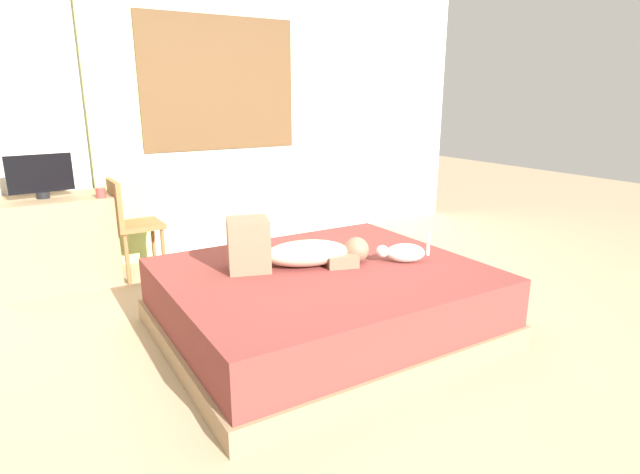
% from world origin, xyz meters
% --- Properties ---
extents(ground_plane, '(16.00, 16.00, 0.00)m').
position_xyz_m(ground_plane, '(0.00, 0.00, 0.00)').
color(ground_plane, tan).
extents(back_wall_with_window, '(6.40, 0.14, 2.90)m').
position_xyz_m(back_wall_with_window, '(0.01, 2.51, 1.46)').
color(back_wall_with_window, silver).
rests_on(back_wall_with_window, ground).
extents(bed, '(2.02, 1.73, 0.45)m').
position_xyz_m(bed, '(0.04, 0.19, 0.22)').
color(bed, '#997A56').
rests_on(bed, ground).
extents(person_lying, '(0.93, 0.50, 0.34)m').
position_xyz_m(person_lying, '(-0.11, 0.33, 0.57)').
color(person_lying, '#CCB299').
rests_on(person_lying, bed).
extents(cat, '(0.31, 0.24, 0.21)m').
position_xyz_m(cat, '(0.56, 0.03, 0.52)').
color(cat, silver).
rests_on(cat, bed).
extents(desk, '(0.90, 0.56, 0.74)m').
position_xyz_m(desk, '(-1.37, 2.11, 0.37)').
color(desk, '#997A56').
rests_on(desk, ground).
extents(tv_monitor, '(0.48, 0.10, 0.35)m').
position_xyz_m(tv_monitor, '(-1.42, 2.11, 0.92)').
color(tv_monitor, black).
rests_on(tv_monitor, desk).
extents(cup, '(0.08, 0.08, 0.08)m').
position_xyz_m(cup, '(-1.02, 1.90, 0.78)').
color(cup, '#B23D38').
rests_on(cup, desk).
extents(chair_by_desk, '(0.39, 0.39, 0.86)m').
position_xyz_m(chair_by_desk, '(-0.81, 1.96, 0.51)').
color(chair_by_desk, brown).
rests_on(chair_by_desk, ground).
extents(curtain_left, '(0.44, 0.06, 2.56)m').
position_xyz_m(curtain_left, '(-0.77, 2.39, 1.28)').
color(curtain_left, '#ADCC75').
rests_on(curtain_left, ground).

